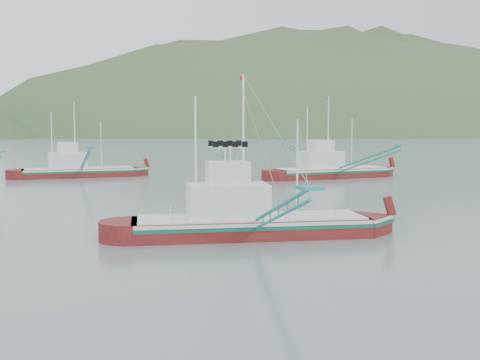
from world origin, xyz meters
name	(u,v)px	position (x,y,z in m)	size (l,w,h in m)	color
ground	(272,238)	(0.00, 0.00, 0.00)	(1200.00, 1200.00, 0.00)	slate
main_boat	(248,207)	(-1.23, 1.09, 1.94)	(15.64, 27.18, 11.11)	#5E0F0E
bg_boat_right	(330,166)	(24.53, 37.97, 1.63)	(16.47, 29.42, 11.91)	#5E0F0E
bg_boat_far	(78,166)	(-7.67, 50.93, 1.53)	(15.21, 27.49, 11.12)	#5E0F0E
headland_right	(334,134)	(240.00, 430.00, 0.00)	(684.00, 432.00, 306.00)	#38552C
ridge_distant	(72,133)	(30.00, 560.00, 0.00)	(960.00, 400.00, 240.00)	slate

